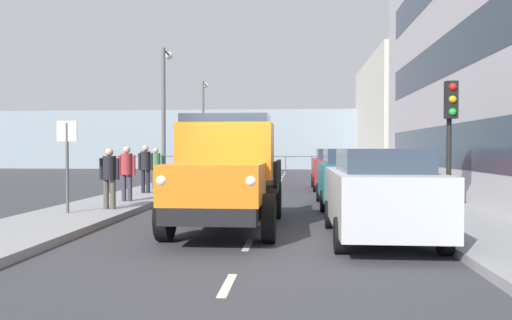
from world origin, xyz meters
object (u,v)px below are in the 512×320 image
truck_vintage_orange (226,174)px  car_white_oppositeside_1 (237,164)px  car_grey_oppositeside_0 (221,168)px  pedestrian_with_bag (146,165)px  lamp_post_promenade (165,103)px  pedestrian_by_lamp (156,165)px  lamp_post_far (204,118)px  car_red_kerbside_2 (334,168)px  traffic_light_near (450,118)px  street_sign (67,150)px  car_teal_kerbside_1 (349,176)px  car_silver_kerbside_near (379,193)px  pedestrian_in_dark_coat (127,169)px  pedestrian_couple_a (109,173)px

truck_vintage_orange → car_white_oppositeside_1: (1.80, -17.11, -0.28)m
car_grey_oppositeside_0 → truck_vintage_orange: bearing=99.2°
car_white_oppositeside_1 → pedestrian_with_bag: 10.34m
pedestrian_with_bag → lamp_post_promenade: lamp_post_promenade is taller
lamp_post_promenade → pedestrian_with_bag: bearing=89.3°
pedestrian_by_lamp → lamp_post_far: (-0.00, -10.09, 2.42)m
truck_vintage_orange → pedestrian_by_lamp: truck_vintage_orange is taller
car_red_kerbside_2 → pedestrian_by_lamp: 7.34m
traffic_light_near → street_sign: (9.30, 0.69, -0.79)m
car_teal_kerbside_1 → pedestrian_with_bag: bearing=-19.0°
car_grey_oppositeside_0 → car_white_oppositeside_1: 5.95m
car_silver_kerbside_near → pedestrian_in_dark_coat: pedestrian_in_dark_coat is taller
car_grey_oppositeside_0 → street_sign: 10.07m
car_silver_kerbside_near → lamp_post_promenade: 12.71m
car_silver_kerbside_near → pedestrian_couple_a: pedestrian_couple_a is taller
truck_vintage_orange → car_teal_kerbside_1: truck_vintage_orange is taller
lamp_post_promenade → lamp_post_far: 9.38m
truck_vintage_orange → lamp_post_far: (4.02, -18.87, 2.33)m
car_red_kerbside_2 → pedestrian_in_dark_coat: pedestrian_in_dark_coat is taller
car_silver_kerbside_near → street_sign: bearing=-17.6°
pedestrian_in_dark_coat → pedestrian_couple_a: bearing=96.3°
pedestrian_couple_a → pedestrian_in_dark_coat: size_ratio=0.97×
car_white_oppositeside_1 → pedestrian_couple_a: bearing=84.0°
pedestrian_with_bag → pedestrian_couple_a: bearing=96.0°
lamp_post_far → pedestrian_in_dark_coat: bearing=91.6°
street_sign → pedestrian_with_bag: bearing=-92.4°
truck_vintage_orange → pedestrian_couple_a: (3.38, -2.23, -0.10)m
car_teal_kerbside_1 → pedestrian_couple_a: bearing=20.4°
pedestrian_with_bag → lamp_post_far: bearing=-89.3°
lamp_post_promenade → truck_vintage_orange: bearing=112.1°
car_grey_oppositeside_0 → car_white_oppositeside_1: bearing=-90.0°
car_red_kerbside_2 → street_sign: 11.88m
car_teal_kerbside_1 → lamp_post_promenade: lamp_post_promenade is taller
car_white_oppositeside_1 → pedestrian_in_dark_coat: size_ratio=2.56×
car_teal_kerbside_1 → lamp_post_promenade: bearing=-35.4°
car_teal_kerbside_1 → lamp_post_promenade: size_ratio=0.78×
lamp_post_far → street_sign: size_ratio=2.46×
car_red_kerbside_2 → pedestrian_with_bag: size_ratio=2.30×
lamp_post_far → car_teal_kerbside_1: bearing=116.2°
lamp_post_promenade → car_teal_kerbside_1: bearing=144.6°
car_teal_kerbside_1 → traffic_light_near: 3.68m
car_white_oppositeside_1 → pedestrian_in_dark_coat: bearing=82.1°
traffic_light_near → lamp_post_far: 19.16m
truck_vintage_orange → car_red_kerbside_2: size_ratio=1.45×
pedestrian_couple_a → pedestrian_by_lamp: (0.64, -6.55, 0.02)m
car_white_oppositeside_1 → lamp_post_far: size_ratio=0.76×
pedestrian_couple_a → lamp_post_promenade: lamp_post_promenade is taller
car_red_kerbside_2 → pedestrian_in_dark_coat: (6.61, 6.67, 0.22)m
car_silver_kerbside_near → car_teal_kerbside_1: 5.48m
car_teal_kerbside_1 → car_silver_kerbside_near: bearing=90.0°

